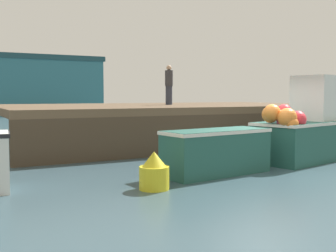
# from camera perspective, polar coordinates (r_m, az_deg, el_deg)

# --- Properties ---
(ground) EXTENTS (120.00, 160.00, 0.10)m
(ground) POSITION_cam_1_polar(r_m,az_deg,el_deg) (11.51, 12.93, -5.89)
(ground) COLOR #38515B
(pier) EXTENTS (14.38, 8.56, 1.56)m
(pier) POSITION_cam_1_polar(r_m,az_deg,el_deg) (17.60, 1.28, 2.15)
(pier) COLOR brown
(pier) RESTS_ON ground
(fishing_boat_near_right) EXTENTS (2.96, 1.39, 1.12)m
(fishing_boat_near_right) POSITION_cam_1_polar(r_m,az_deg,el_deg) (10.29, 6.73, -3.38)
(fishing_boat_near_right) COLOR #23564C
(fishing_boat_near_right) RESTS_ON ground
(fishing_boat_mid) EXTENTS (4.48, 2.43, 2.56)m
(fishing_boat_mid) POSITION_cam_1_polar(r_m,az_deg,el_deg) (13.32, 19.28, -0.21)
(fishing_boat_mid) COLOR #23564C
(fishing_boat_mid) RESTS_ON ground
(dockworker) EXTENTS (0.34, 0.34, 1.69)m
(dockworker) POSITION_cam_1_polar(r_m,az_deg,el_deg) (17.73, 0.13, 5.70)
(dockworker) COLOR #2D3342
(dockworker) RESTS_ON pier
(warehouse) EXTENTS (10.50, 4.32, 5.96)m
(warehouse) POSITION_cam_1_polar(r_m,az_deg,el_deg) (44.16, -16.01, 5.42)
(warehouse) COLOR #2D6B7A
(warehouse) RESTS_ON ground
(mooring_buoy_foreground) EXTENTS (0.63, 0.63, 0.80)m
(mooring_buoy_foreground) POSITION_cam_1_polar(r_m,az_deg,el_deg) (8.62, -1.92, -6.42)
(mooring_buoy_foreground) COLOR yellow
(mooring_buoy_foreground) RESTS_ON ground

